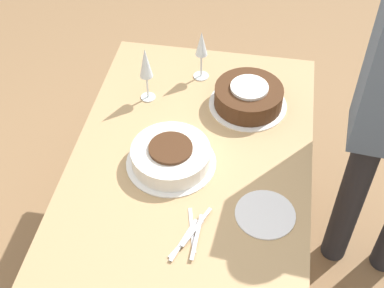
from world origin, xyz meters
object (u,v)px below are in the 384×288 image
(cake_center_white, at_px, (171,156))
(cake_front_chocolate, at_px, (248,97))
(wine_glass_far, at_px, (202,46))
(wine_glass_near, at_px, (146,65))

(cake_center_white, relative_size, cake_front_chocolate, 1.04)
(wine_glass_far, bearing_deg, cake_front_chocolate, -124.70)
(cake_front_chocolate, bearing_deg, wine_glass_far, 55.30)
(wine_glass_near, bearing_deg, cake_front_chocolate, -86.68)
(cake_front_chocolate, relative_size, wine_glass_far, 1.39)
(cake_front_chocolate, distance_m, wine_glass_far, 0.27)
(cake_center_white, height_order, cake_front_chocolate, cake_front_chocolate)
(cake_front_chocolate, xyz_separation_m, wine_glass_far, (0.14, 0.21, 0.11))
(wine_glass_near, xyz_separation_m, wine_glass_far, (0.17, -0.19, -0.01))
(cake_front_chocolate, bearing_deg, wine_glass_near, 93.32)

